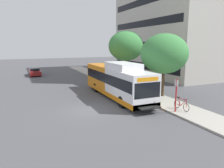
# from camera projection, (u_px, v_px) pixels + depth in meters

# --- Properties ---
(ground_plane) EXTENTS (120.00, 120.00, 0.00)m
(ground_plane) POSITION_uv_depth(u_px,v_px,m) (69.00, 91.00, 24.91)
(ground_plane) COLOR #4C4C51
(sidewalk_curb) EXTENTS (3.00, 56.00, 0.14)m
(sidewalk_curb) POSITION_uv_depth(u_px,v_px,m) (131.00, 89.00, 25.84)
(sidewalk_curb) COLOR #A8A399
(sidewalk_curb) RESTS_ON ground
(transit_bus) EXTENTS (2.58, 12.25, 3.65)m
(transit_bus) POSITION_uv_depth(u_px,v_px,m) (117.00, 81.00, 21.81)
(transit_bus) COLOR white
(transit_bus) RESTS_ON ground
(bus_stop_sign_pole) EXTENTS (0.10, 0.36, 2.60)m
(bus_stop_sign_pole) POSITION_uv_depth(u_px,v_px,m) (176.00, 93.00, 16.62)
(bus_stop_sign_pole) COLOR red
(bus_stop_sign_pole) RESTS_ON sidewalk_curb
(bicycle_parked) EXTENTS (0.52, 1.76, 1.02)m
(bicycle_parked) POSITION_uv_depth(u_px,v_px,m) (181.00, 105.00, 17.35)
(bicycle_parked) COLOR black
(bicycle_parked) RESTS_ON sidewalk_curb
(street_tree_near_stop) EXTENTS (4.67, 4.67, 6.30)m
(street_tree_near_stop) POSITION_uv_depth(u_px,v_px,m) (164.00, 54.00, 21.26)
(street_tree_near_stop) COLOR #4C3823
(street_tree_near_stop) RESTS_ON sidewalk_curb
(street_tree_mid_block) EXTENTS (4.58, 4.58, 6.95)m
(street_tree_mid_block) POSITION_uv_depth(u_px,v_px,m) (126.00, 46.00, 28.14)
(street_tree_mid_block) COLOR #4C3823
(street_tree_mid_block) RESTS_ON sidewalk_curb
(parked_car_far_lane) EXTENTS (1.80, 4.50, 1.33)m
(parked_car_far_lane) POSITION_uv_depth(u_px,v_px,m) (35.00, 72.00, 37.12)
(parked_car_far_lane) COLOR maroon
(parked_car_far_lane) RESTS_ON ground
(apartment_tower_backdrop) EXTENTS (12.62, 21.22, 24.37)m
(apartment_tower_backdrop) POSITION_uv_depth(u_px,v_px,m) (174.00, 4.00, 37.39)
(apartment_tower_backdrop) COLOR #BCB7AD
(apartment_tower_backdrop) RESTS_ON ground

